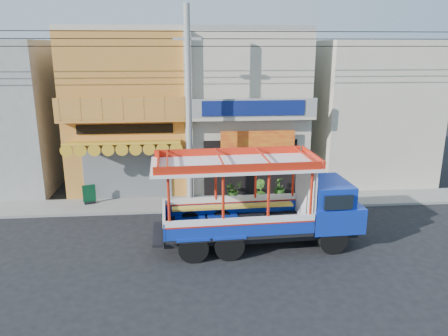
# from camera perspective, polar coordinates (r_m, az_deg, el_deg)

# --- Properties ---
(ground) EXTENTS (90.00, 90.00, 0.00)m
(ground) POSITION_cam_1_polar(r_m,az_deg,el_deg) (17.30, -0.78, -9.33)
(ground) COLOR black
(ground) RESTS_ON ground
(sidewalk) EXTENTS (30.00, 2.00, 0.12)m
(sidewalk) POSITION_cam_1_polar(r_m,az_deg,el_deg) (20.96, -1.63, -4.60)
(sidewalk) COLOR slate
(sidewalk) RESTS_ON ground
(shophouse_left) EXTENTS (6.00, 7.50, 8.24)m
(shophouse_left) POSITION_cam_1_polar(r_m,az_deg,el_deg) (23.98, -11.99, 7.62)
(shophouse_left) COLOR #C27B2B
(shophouse_left) RESTS_ON ground
(shophouse_right) EXTENTS (6.00, 6.75, 8.24)m
(shophouse_right) POSITION_cam_1_polar(r_m,az_deg,el_deg) (24.03, 2.50, 7.95)
(shophouse_right) COLOR #BDB59B
(shophouse_right) RESTS_ON ground
(party_pilaster) EXTENTS (0.35, 0.30, 8.00)m
(party_pilaster) POSITION_cam_1_polar(r_m,az_deg,el_deg) (20.76, -4.64, 6.41)
(party_pilaster) COLOR #BDB59B
(party_pilaster) RESTS_ON ground
(filler_building_right) EXTENTS (6.00, 6.00, 7.60)m
(filler_building_right) POSITION_cam_1_polar(r_m,az_deg,el_deg) (25.98, 18.09, 7.10)
(filler_building_right) COLOR #BDB59B
(filler_building_right) RESTS_ON ground
(utility_pole) EXTENTS (28.00, 0.26, 9.00)m
(utility_pole) POSITION_cam_1_polar(r_m,az_deg,el_deg) (19.08, -4.20, 8.75)
(utility_pole) COLOR gray
(utility_pole) RESTS_ON ground
(songthaew_truck) EXTENTS (7.70, 2.83, 3.55)m
(songthaew_truck) POSITION_cam_1_polar(r_m,az_deg,el_deg) (16.35, 6.43, -4.46)
(songthaew_truck) COLOR black
(songthaew_truck) RESTS_ON ground
(green_sign) EXTENTS (0.59, 0.42, 0.92)m
(green_sign) POSITION_cam_1_polar(r_m,az_deg,el_deg) (21.57, -17.18, -3.47)
(green_sign) COLOR black
(green_sign) RESTS_ON sidewalk
(potted_plant_a) EXTENTS (1.05, 0.99, 0.92)m
(potted_plant_a) POSITION_cam_1_polar(r_m,az_deg,el_deg) (21.23, 1.22, -2.85)
(potted_plant_a) COLOR #264C15
(potted_plant_a) RESTS_ON sidewalk
(potted_plant_b) EXTENTS (0.65, 0.72, 1.07)m
(potted_plant_b) POSITION_cam_1_polar(r_m,az_deg,el_deg) (20.88, 4.67, -2.99)
(potted_plant_b) COLOR #264C15
(potted_plant_b) RESTS_ON sidewalk
(potted_plant_c) EXTENTS (0.79, 0.79, 1.00)m
(potted_plant_c) POSITION_cam_1_polar(r_m,az_deg,el_deg) (21.65, 7.25, -2.49)
(potted_plant_c) COLOR #264C15
(potted_plant_c) RESTS_ON sidewalk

